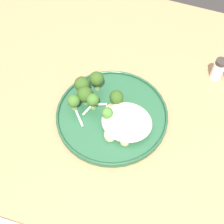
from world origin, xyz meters
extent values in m
plane|color=#2D2B28|center=(0.00, 0.00, 0.00)|extent=(6.00, 6.00, 0.00)
cube|color=#9E754C|center=(0.00, 0.00, 0.72)|extent=(1.40, 1.00, 0.04)
cube|color=olive|center=(0.64, -0.44, 0.35)|extent=(0.06, 0.06, 0.70)
cylinder|color=#235133|center=(0.06, 0.03, 0.74)|extent=(0.29, 0.29, 0.01)
torus|color=#204B2E|center=(0.06, 0.03, 0.75)|extent=(0.29, 0.29, 0.01)
ellipsoid|color=beige|center=(0.01, 0.04, 0.77)|extent=(0.13, 0.12, 0.03)
cylinder|color=#DBB77A|center=(0.04, 0.03, 0.76)|extent=(0.03, 0.03, 0.01)
cylinder|color=#8E774F|center=(0.04, 0.03, 0.77)|extent=(0.03, 0.03, 0.00)
cylinder|color=#DBB77A|center=(0.06, 0.02, 0.76)|extent=(0.03, 0.03, 0.01)
cylinder|color=#8E774F|center=(0.06, 0.02, 0.77)|extent=(0.03, 0.03, 0.00)
cylinder|color=#E5C689|center=(0.00, 0.05, 0.76)|extent=(0.03, 0.03, 0.01)
cylinder|color=#958159|center=(0.00, 0.05, 0.77)|extent=(0.03, 0.03, 0.00)
cylinder|color=#DBB77A|center=(0.02, 0.03, 0.76)|extent=(0.03, 0.03, 0.01)
cylinder|color=#8E774F|center=(0.02, 0.03, 0.77)|extent=(0.03, 0.03, 0.00)
cylinder|color=#E5C689|center=(0.00, 0.09, 0.76)|extent=(0.02, 0.02, 0.01)
cylinder|color=#958159|center=(0.00, 0.09, 0.77)|extent=(0.02, 0.02, 0.00)
cylinder|color=#DBB77A|center=(-0.03, 0.05, 0.76)|extent=(0.03, 0.03, 0.01)
cylinder|color=#8E774F|center=(-0.03, 0.05, 0.77)|extent=(0.03, 0.03, 0.00)
cylinder|color=beige|center=(0.04, 0.09, 0.76)|extent=(0.03, 0.03, 0.01)
cylinder|color=#988766|center=(0.04, 0.09, 0.77)|extent=(0.03, 0.03, 0.00)
cylinder|color=#7A994C|center=(0.16, -0.01, 0.76)|extent=(0.02, 0.02, 0.03)
sphere|color=#2D4C19|center=(0.16, -0.01, 0.79)|extent=(0.04, 0.04, 0.04)
cylinder|color=#89A356|center=(0.11, 0.02, 0.76)|extent=(0.02, 0.02, 0.02)
sphere|color=#386023|center=(0.11, 0.02, 0.79)|extent=(0.03, 0.03, 0.03)
cylinder|color=#89A356|center=(0.06, -0.01, 0.76)|extent=(0.02, 0.02, 0.02)
sphere|color=#2D4C19|center=(0.06, -0.01, 0.78)|extent=(0.04, 0.04, 0.04)
cylinder|color=#7A994C|center=(0.06, 0.05, 0.76)|extent=(0.01, 0.01, 0.02)
sphere|color=#42702D|center=(0.06, 0.05, 0.78)|extent=(0.03, 0.03, 0.03)
cylinder|color=#7A994C|center=(0.16, 0.05, 0.76)|extent=(0.02, 0.02, 0.02)
sphere|color=#386023|center=(0.16, 0.05, 0.78)|extent=(0.03, 0.03, 0.03)
cylinder|color=#89A356|center=(0.13, -0.04, 0.76)|extent=(0.02, 0.02, 0.03)
sphere|color=#2D4C19|center=(0.13, -0.04, 0.79)|extent=(0.04, 0.04, 0.04)
cylinder|color=#7A994C|center=(0.14, 0.02, 0.76)|extent=(0.02, 0.02, 0.02)
sphere|color=#2D4C19|center=(0.14, 0.02, 0.79)|extent=(0.04, 0.04, 0.04)
cube|color=silver|center=(0.12, 0.04, 0.75)|extent=(0.02, 0.04, 0.00)
cube|color=silver|center=(0.13, 0.07, 0.75)|extent=(0.04, 0.04, 0.00)
cube|color=silver|center=(0.10, 0.01, 0.75)|extent=(0.04, 0.02, 0.00)
cube|color=silver|center=(0.18, 0.36, 0.74)|extent=(0.15, 0.03, 0.00)
cylinder|color=white|center=(-0.17, -0.21, 0.77)|extent=(0.03, 0.03, 0.05)
cylinder|color=#332D28|center=(-0.17, -0.21, 0.80)|extent=(0.03, 0.03, 0.01)
camera|label=1|loc=(-0.10, 0.42, 1.39)|focal=47.73mm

